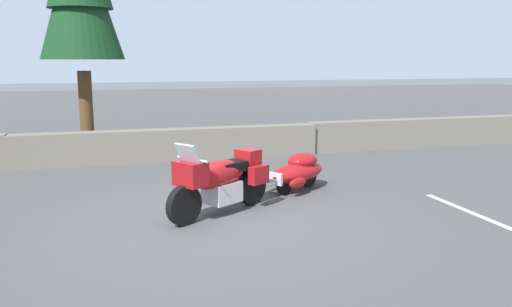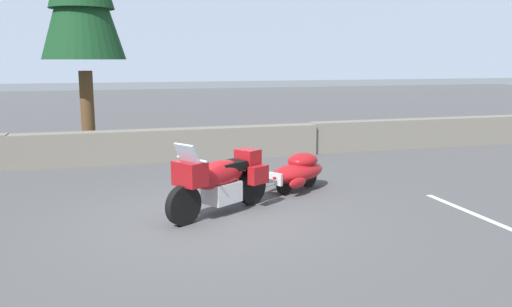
{
  "view_description": "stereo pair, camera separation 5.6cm",
  "coord_description": "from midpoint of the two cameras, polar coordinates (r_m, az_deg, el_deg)",
  "views": [
    {
      "loc": [
        -1.71,
        -8.42,
        2.66
      ],
      "look_at": [
        1.12,
        1.21,
        0.85
      ],
      "focal_mm": 36.75,
      "sensor_mm": 36.0,
      "label": 1
    },
    {
      "loc": [
        -1.66,
        -8.43,
        2.66
      ],
      "look_at": [
        1.12,
        1.21,
        0.85
      ],
      "focal_mm": 36.75,
      "sensor_mm": 36.0,
      "label": 2
    }
  ],
  "objects": [
    {
      "name": "ground_plane",
      "position": [
        8.99,
        -4.57,
        -7.01
      ],
      "size": [
        80.0,
        80.0,
        0.0
      ],
      "primitive_type": "plane",
      "color": "#4C4C4F"
    },
    {
      "name": "stone_guard_wall",
      "position": [
        14.1,
        -8.51,
        1.01
      ],
      "size": [
        24.0,
        0.6,
        0.87
      ],
      "color": "slate",
      "rests_on": "ground"
    },
    {
      "name": "distant_ridgeline",
      "position": [
        103.96,
        -15.5,
        12.79
      ],
      "size": [
        240.0,
        80.0,
        16.0
      ],
      "primitive_type": "cube",
      "color": "#99A8BF",
      "rests_on": "ground"
    },
    {
      "name": "touring_motorcycle",
      "position": [
        9.06,
        -3.83,
        -2.8
      ],
      "size": [
        2.02,
        1.47,
        1.33
      ],
      "color": "black",
      "rests_on": "ground"
    },
    {
      "name": "car_shaped_trailer",
      "position": [
        10.77,
        4.71,
        -1.86
      ],
      "size": [
        2.05,
        1.49,
        0.76
      ],
      "color": "black",
      "rests_on": "ground"
    },
    {
      "name": "parking_stripe_marker",
      "position": [
        9.61,
        24.51,
        -6.76
      ],
      "size": [
        0.12,
        3.6,
        0.01
      ],
      "primitive_type": "cube",
      "color": "silver",
      "rests_on": "ground"
    }
  ]
}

